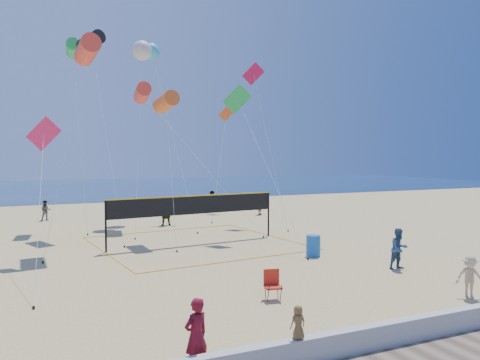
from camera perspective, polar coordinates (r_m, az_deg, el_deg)
name	(u,v)px	position (r m, az deg, el deg)	size (l,w,h in m)	color
ground	(288,315)	(14.71, 5.83, -16.06)	(120.00, 120.00, 0.00)	tan
ocean	(83,187)	(74.52, -18.64, -0.84)	(140.00, 50.00, 0.03)	#112650
seawall	(350,342)	(12.26, 13.22, -18.62)	(32.00, 0.30, 0.60)	#ABABA7
woman	(196,336)	(10.84, -5.38, -18.40)	(0.62, 0.41, 1.70)	maroon
toddler	(298,322)	(11.24, 7.10, -16.84)	(0.38, 0.25, 0.78)	brown
bystander_a	(399,249)	(21.06, 18.84, -7.93)	(0.84, 0.66, 1.73)	navy
bystander_b	(470,277)	(17.88, 26.24, -10.51)	(0.93, 0.53, 1.44)	tan
far_person_1	(166,212)	(32.59, -9.01, -3.81)	(1.77, 0.56, 1.91)	gray
far_person_2	(260,204)	(38.08, 2.45, -2.89)	(0.65, 0.43, 1.79)	gray
far_person_3	(46,211)	(37.39, -22.61, -3.46)	(0.72, 0.56, 1.49)	gray
far_person_4	(212,199)	(43.79, -3.43, -2.31)	(0.97, 0.56, 1.51)	gray
camp_chair	(272,283)	(15.98, 3.95, -12.39)	(0.63, 0.75, 1.10)	red
trash_barrel	(313,246)	(22.76, 8.92, -7.92)	(0.67, 0.67, 1.00)	blue
volleyball_net	(195,210)	(25.64, -5.53, -3.67)	(10.89, 10.76, 2.64)	black
kite_0	(87,50)	(26.44, -18.12, 14.82)	(3.04, 4.64, 10.95)	red
kite_1	(91,41)	(32.06, -17.72, 15.79)	(1.69, 7.71, 12.58)	black
kite_2	(166,102)	(27.35, -9.03, 9.35)	(1.16, 5.16, 8.45)	#D35720
kite_3	(43,140)	(22.93, -22.85, 4.48)	(1.54, 7.94, 6.62)	#F02559
kite_4	(240,106)	(27.34, 0.02, 9.04)	(1.49, 7.59, 8.96)	green
kite_5	(255,82)	(34.13, 1.86, 11.82)	(1.47, 5.66, 11.50)	#BF1441
kite_6	(142,51)	(35.87, -11.87, 15.18)	(2.99, 8.44, 13.13)	silver
kite_7	(151,52)	(37.57, -10.78, 15.11)	(1.55, 9.46, 13.38)	#35AAE0
kite_8	(73,49)	(34.55, -19.73, 14.83)	(0.98, 5.54, 12.55)	green
kite_9	(225,120)	(40.58, -1.79, 7.29)	(4.68, 7.50, 9.20)	#D35720
kite_10	(142,93)	(32.97, -11.82, 10.32)	(6.00, 8.96, 9.69)	red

